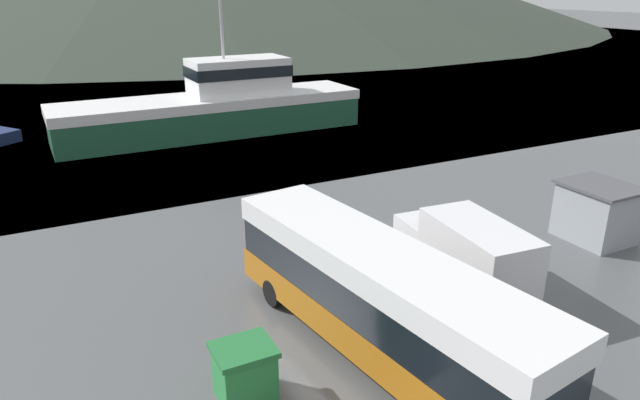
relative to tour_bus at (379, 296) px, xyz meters
name	(u,v)px	position (x,y,z in m)	size (l,w,h in m)	color
water_surface	(58,31)	(0.72, 133.96, -1.83)	(240.00, 240.00, 0.00)	slate
tour_bus	(379,296)	(0.00, 0.00, 0.00)	(3.95, 11.47, 3.25)	#B26614
delivery_van	(467,249)	(4.97, 2.08, -0.55)	(2.64, 6.17, 2.41)	silver
fishing_boat	(216,105)	(3.92, 26.98, 0.13)	(21.18, 5.22, 9.74)	#1E5138
storage_bin	(245,372)	(-3.97, -0.06, -1.07)	(1.49, 1.30, 1.48)	#287F3D
dock_kiosk	(597,212)	(12.15, 2.51, -0.64)	(2.48, 2.83, 2.36)	#93999E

